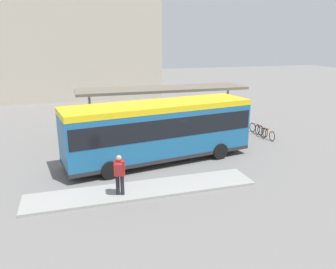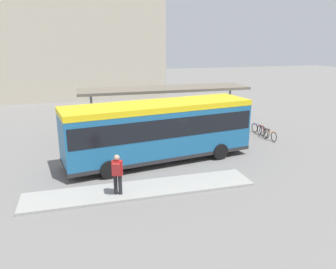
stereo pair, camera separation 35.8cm
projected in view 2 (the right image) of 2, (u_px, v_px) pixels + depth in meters
name	position (u px, v px, depth m)	size (l,w,h in m)	color
ground_plane	(159.00, 160.00, 18.15)	(120.00, 120.00, 0.00)	slate
curb_island	(142.00, 189.00, 14.45)	(10.09, 1.80, 0.12)	#9E9E99
city_bus	(159.00, 127.00, 17.64)	(10.47, 4.19, 3.23)	#1E6093
pedestrian_waiting	(117.00, 172.00, 13.58)	(0.49, 0.54, 1.76)	#232328
bicycle_orange	(270.00, 135.00, 21.87)	(0.48, 1.57, 0.68)	black
bicycle_red	(262.00, 132.00, 22.52)	(0.48, 1.71, 0.74)	black
bicycle_blue	(259.00, 129.00, 23.26)	(0.48, 1.57, 0.68)	black
station_shelter	(165.00, 90.00, 22.74)	(11.84, 2.78, 3.26)	#706656
potted_planter_near_shelter	(212.00, 129.00, 21.61)	(1.00, 1.00, 1.51)	slate
station_building	(71.00, 37.00, 39.50)	(20.33, 12.38, 13.71)	#BCB29E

